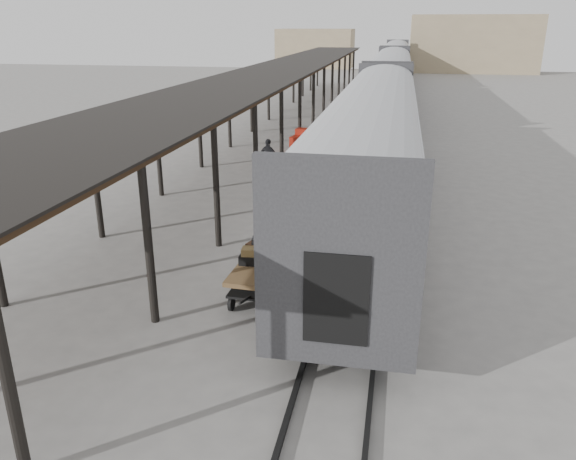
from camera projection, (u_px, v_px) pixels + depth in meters
The scene contains 11 objects.
ground at pixel (233, 290), 15.14m from camera, with size 160.00×160.00×0.00m, color slate.
train at pixel (390, 78), 44.75m from camera, with size 3.45×76.01×4.01m.
canopy at pixel (285, 69), 36.47m from camera, with size 4.90×64.30×4.15m.
rails at pixel (388, 111), 45.85m from camera, with size 1.54×150.00×0.12m.
building_far at pixel (472, 44), 83.05m from camera, with size 18.00×10.00×8.00m, color tan.
building_left at pixel (316, 48), 91.42m from camera, with size 12.00×8.00×6.00m, color tan.
baggage_cart at pixel (261, 273), 14.59m from camera, with size 1.36×2.46×0.86m.
suitcase_stack at pixel (261, 254), 14.75m from camera, with size 1.18×1.07×0.57m.
luggage_tug at pixel (302, 142), 31.07m from camera, with size 1.13×1.59×1.29m.
porter at pixel (264, 247), 13.59m from camera, with size 0.59×0.39×1.61m, color navy.
pedestrian at pixel (268, 157), 26.37m from camera, with size 1.00×0.42×1.71m, color black.
Camera 1 is at (4.10, -13.11, 6.74)m, focal length 35.00 mm.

